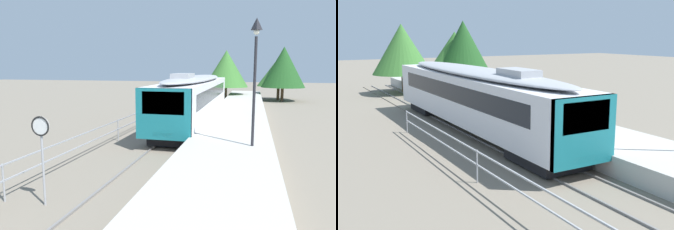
{
  "view_description": "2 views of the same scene",
  "coord_description": "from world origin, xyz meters",
  "views": [
    {
      "loc": [
        4.21,
        3.87,
        4.23
      ],
      "look_at": [
        0.0,
        19.88,
        1.8
      ],
      "focal_mm": 34.57,
      "sensor_mm": 36.0,
      "label": 1
    },
    {
      "loc": [
        -9.39,
        8.21,
        5.36
      ],
      "look_at": [
        -1.0,
        22.88,
        2.0
      ],
      "focal_mm": 43.08,
      "sensor_mm": 36.0,
      "label": 2
    }
  ],
  "objects": [
    {
      "name": "speed_limit_sign",
      "position": [
        -1.9,
        12.09,
        2.12
      ],
      "size": [
        0.61,
        0.1,
        2.81
      ],
      "color": "#9EA0A5",
      "rests_on": "ground"
    },
    {
      "name": "commuter_train",
      "position": [
        0.0,
        28.03,
        2.14
      ],
      "size": [
        2.82,
        18.52,
        3.74
      ],
      "color": "silver",
      "rests_on": "track_rails"
    },
    {
      "name": "tree_behind_carpark",
      "position": [
        7.84,
        47.32,
        4.29
      ],
      "size": [
        5.37,
        5.37,
        6.85
      ],
      "color": "brown",
      "rests_on": "ground"
    },
    {
      "name": "track_rails",
      "position": [
        0.0,
        22.0,
        0.03
      ],
      "size": [
        3.2,
        60.0,
        0.14
      ],
      "color": "slate",
      "rests_on": "ground"
    },
    {
      "name": "tree_behind_station_far",
      "position": [
        0.87,
        45.38,
        4.1
      ],
      "size": [
        5.47,
        5.47,
        6.39
      ],
      "color": "brown",
      "rests_on": "ground"
    },
    {
      "name": "carpark_fence",
      "position": [
        -3.3,
        12.0,
        0.91
      ],
      "size": [
        0.06,
        36.06,
        1.25
      ],
      "color": "#9EA0A5",
      "rests_on": "ground"
    },
    {
      "name": "tree_distant_left",
      "position": [
        7.44,
        48.68,
        3.77
      ],
      "size": [
        5.49,
        5.49,
        5.73
      ],
      "color": "brown",
      "rests_on": "ground"
    },
    {
      "name": "ground_plane",
      "position": [
        -3.0,
        22.0,
        0.0
      ],
      "size": [
        160.0,
        160.0,
        0.0
      ],
      "primitive_type": "plane",
      "color": "slate"
    },
    {
      "name": "station_platform",
      "position": [
        3.25,
        22.0,
        0.45
      ],
      "size": [
        3.9,
        60.0,
        0.9
      ],
      "primitive_type": "cube",
      "color": "#B7B5AD",
      "rests_on": "ground"
    },
    {
      "name": "platform_lamp_mid_platform",
      "position": [
        4.27,
        17.9,
        4.62
      ],
      "size": [
        0.34,
        0.34,
        5.35
      ],
      "color": "#232328",
      "rests_on": "station_platform"
    }
  ]
}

